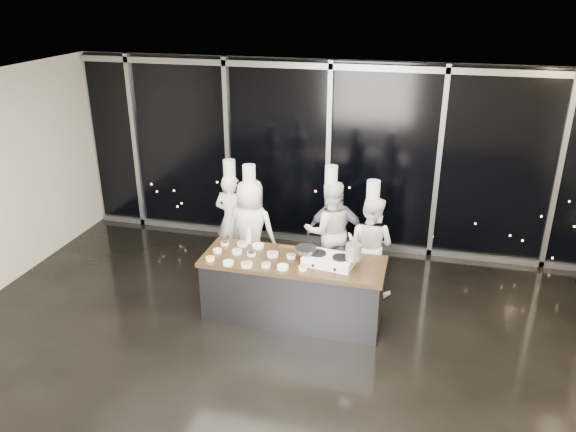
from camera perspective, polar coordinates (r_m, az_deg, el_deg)
name	(u,v)px	position (r m, az deg, el deg)	size (l,w,h in m)	color
ground	(276,355)	(7.26, -1.27, -13.97)	(9.00, 9.00, 0.00)	black
room_shell	(289,188)	(6.15, 0.13, 2.84)	(9.02, 7.02, 3.21)	beige
window_wall	(329,157)	(9.57, 4.17, 6.01)	(8.90, 0.11, 3.20)	black
demo_counter	(293,289)	(7.74, 0.50, -7.41)	(2.46, 0.86, 0.90)	#36363B
stove	(329,260)	(7.40, 4.20, -4.46)	(0.70, 0.49, 0.14)	white
frying_pan	(305,249)	(7.44, 1.76, -3.38)	(0.52, 0.33, 0.05)	slate
stock_pot	(354,252)	(7.24, 6.67, -3.63)	(0.20, 0.20, 0.20)	silver
prep_bowls	(253,255)	(7.60, -3.60, -4.02)	(1.38, 0.75, 0.05)	white
squeeze_bottle	(249,235)	(7.95, -4.01, -1.96)	(0.07, 0.07, 0.27)	silver
chef_far_left	(231,219)	(9.09, -5.77, -0.28)	(0.63, 0.47, 1.79)	white
chef_left	(251,230)	(8.61, -3.82, -1.39)	(0.83, 0.58, 1.86)	white
chef_center	(330,230)	(8.61, 4.24, -1.46)	(0.95, 0.85, 1.85)	white
guest	(336,233)	(8.65, 4.93, -1.74)	(0.93, 0.45, 1.54)	#121534
chef_right	(370,244)	(8.32, 8.32, -2.87)	(0.89, 0.78, 1.76)	white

